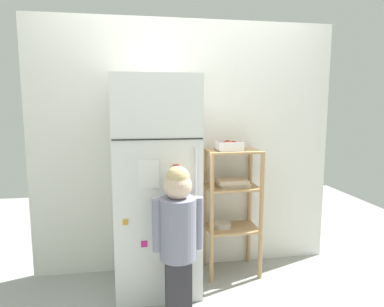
% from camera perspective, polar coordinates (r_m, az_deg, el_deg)
% --- Properties ---
extents(ground_plane, '(6.00, 6.00, 0.00)m').
position_cam_1_polar(ground_plane, '(2.96, 0.10, -21.05)').
color(ground_plane, '#999993').
extents(kitchen_wall_back, '(2.63, 0.03, 2.16)m').
position_cam_1_polar(kitchen_wall_back, '(2.95, -0.99, 1.03)').
color(kitchen_wall_back, silver).
rests_on(kitchen_wall_back, ground).
extents(refrigerator, '(0.63, 0.61, 1.66)m').
position_cam_1_polar(refrigerator, '(2.65, -6.05, -5.29)').
color(refrigerator, white).
rests_on(refrigerator, ground).
extents(child_standing, '(0.34, 0.25, 1.06)m').
position_cam_1_polar(child_standing, '(2.29, -2.38, -12.47)').
color(child_standing, '#323036').
rests_on(child_standing, ground).
extents(pantry_shelf_unit, '(0.46, 0.33, 1.08)m').
position_cam_1_polar(pantry_shelf_unit, '(2.92, 6.71, -7.41)').
color(pantry_shelf_unit, tan).
rests_on(pantry_shelf_unit, ground).
extents(fruit_bin, '(0.21, 0.17, 0.08)m').
position_cam_1_polar(fruit_bin, '(2.81, 6.40, 1.31)').
color(fruit_bin, white).
rests_on(fruit_bin, pantry_shelf_unit).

